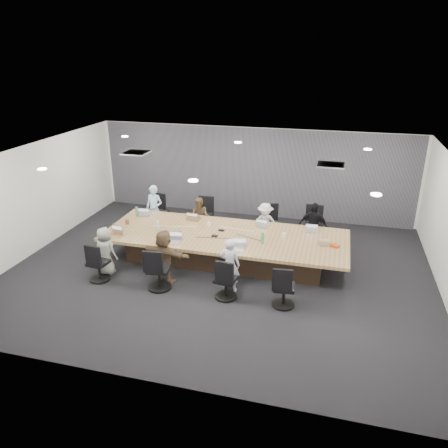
% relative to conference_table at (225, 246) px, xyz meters
% --- Properties ---
extents(floor, '(10.00, 8.00, 0.00)m').
position_rel_conference_table_xyz_m(floor, '(0.00, -0.50, -0.40)').
color(floor, black).
rests_on(floor, ground).
extents(ceiling, '(10.00, 8.00, 0.00)m').
position_rel_conference_table_xyz_m(ceiling, '(0.00, -0.50, 2.40)').
color(ceiling, white).
rests_on(ceiling, wall_back).
extents(wall_back, '(10.00, 0.00, 2.80)m').
position_rel_conference_table_xyz_m(wall_back, '(0.00, 3.50, 1.00)').
color(wall_back, silver).
rests_on(wall_back, ground).
extents(wall_front, '(10.00, 0.00, 2.80)m').
position_rel_conference_table_xyz_m(wall_front, '(0.00, -4.50, 1.00)').
color(wall_front, silver).
rests_on(wall_front, ground).
extents(wall_left, '(0.00, 8.00, 2.80)m').
position_rel_conference_table_xyz_m(wall_left, '(-5.00, -0.50, 1.00)').
color(wall_left, silver).
rests_on(wall_left, ground).
extents(curtain, '(9.80, 0.04, 2.80)m').
position_rel_conference_table_xyz_m(curtain, '(0.00, 3.42, 1.00)').
color(curtain, '#575560').
rests_on(curtain, ground).
extents(conference_table, '(6.00, 2.20, 0.74)m').
position_rel_conference_table_xyz_m(conference_table, '(0.00, 0.00, 0.00)').
color(conference_table, '#38281B').
rests_on(conference_table, ground).
extents(chair_0, '(0.66, 0.66, 0.79)m').
position_rel_conference_table_xyz_m(chair_0, '(-2.48, 1.70, -0.00)').
color(chair_0, black).
rests_on(chair_0, ground).
extents(chair_1, '(0.59, 0.59, 0.84)m').
position_rel_conference_table_xyz_m(chair_1, '(-1.09, 1.70, 0.02)').
color(chair_1, black).
rests_on(chair_1, ground).
extents(chair_2, '(0.64, 0.64, 0.75)m').
position_rel_conference_table_xyz_m(chair_2, '(0.77, 1.70, -0.03)').
color(chair_2, black).
rests_on(chair_2, ground).
extents(chair_3, '(0.63, 0.63, 0.87)m').
position_rel_conference_table_xyz_m(chair_3, '(2.06, 1.70, 0.03)').
color(chair_3, black).
rests_on(chair_3, ground).
extents(chair_4, '(0.56, 0.56, 0.74)m').
position_rel_conference_table_xyz_m(chair_4, '(-2.57, -1.70, -0.03)').
color(chair_4, black).
rests_on(chair_4, ground).
extents(chair_5, '(0.61, 0.61, 0.82)m').
position_rel_conference_table_xyz_m(chair_5, '(-1.07, -1.70, 0.01)').
color(chair_5, black).
rests_on(chair_5, ground).
extents(chair_6, '(0.56, 0.56, 0.74)m').
position_rel_conference_table_xyz_m(chair_6, '(0.46, -1.70, -0.03)').
color(chair_6, black).
rests_on(chair_6, ground).
extents(chair_7, '(0.55, 0.55, 0.74)m').
position_rel_conference_table_xyz_m(chair_7, '(1.71, -1.70, -0.03)').
color(chair_7, black).
rests_on(chair_7, ground).
extents(person_0, '(0.53, 0.37, 1.39)m').
position_rel_conference_table_xyz_m(person_0, '(-2.48, 1.35, 0.29)').
color(person_0, '#B1CEEC').
rests_on(person_0, ground).
extents(laptop_0, '(0.37, 0.27, 0.02)m').
position_rel_conference_table_xyz_m(laptop_0, '(-2.48, 0.80, 0.35)').
color(laptop_0, '#B2B2B7').
rests_on(laptop_0, conference_table).
extents(person_1, '(0.59, 0.47, 1.15)m').
position_rel_conference_table_xyz_m(person_1, '(-1.09, 1.35, 0.17)').
color(person_1, brown).
rests_on(person_1, ground).
extents(laptop_1, '(0.36, 0.26, 0.02)m').
position_rel_conference_table_xyz_m(laptop_1, '(-1.09, 0.80, 0.35)').
color(laptop_1, '#8C6647').
rests_on(laptop_1, conference_table).
extents(person_2, '(0.76, 0.44, 1.16)m').
position_rel_conference_table_xyz_m(person_2, '(0.77, 1.35, 0.18)').
color(person_2, silver).
rests_on(person_2, ground).
extents(laptop_2, '(0.34, 0.26, 0.02)m').
position_rel_conference_table_xyz_m(laptop_2, '(0.77, 0.80, 0.35)').
color(laptop_2, '#B2B2B7').
rests_on(laptop_2, conference_table).
extents(person_3, '(0.80, 0.44, 1.29)m').
position_rel_conference_table_xyz_m(person_3, '(2.06, 1.35, 0.25)').
color(person_3, black).
rests_on(person_3, ground).
extents(laptop_3, '(0.30, 0.21, 0.02)m').
position_rel_conference_table_xyz_m(laptop_3, '(2.06, 0.80, 0.35)').
color(laptop_3, '#B2B2B7').
rests_on(laptop_3, conference_table).
extents(person_4, '(0.62, 0.45, 1.17)m').
position_rel_conference_table_xyz_m(person_4, '(-2.57, -1.35, 0.18)').
color(person_4, gray).
rests_on(person_4, ground).
extents(laptop_4, '(0.34, 0.26, 0.02)m').
position_rel_conference_table_xyz_m(laptop_4, '(-2.57, -0.80, 0.35)').
color(laptop_4, '#8C6647').
rests_on(laptop_4, conference_table).
extents(person_5, '(1.23, 0.60, 1.27)m').
position_rel_conference_table_xyz_m(person_5, '(-1.07, -1.35, 0.23)').
color(person_5, brown).
rests_on(person_5, ground).
extents(laptop_5, '(0.35, 0.27, 0.02)m').
position_rel_conference_table_xyz_m(laptop_5, '(-1.07, -0.80, 0.35)').
color(laptop_5, '#B2B2B7').
rests_on(laptop_5, conference_table).
extents(person_6, '(0.46, 0.31, 1.24)m').
position_rel_conference_table_xyz_m(person_6, '(0.46, -1.35, 0.22)').
color(person_6, silver).
rests_on(person_6, ground).
extents(laptop_6, '(0.41, 0.33, 0.02)m').
position_rel_conference_table_xyz_m(laptop_6, '(0.46, -0.80, 0.35)').
color(laptop_6, '#B2B2B7').
rests_on(laptop_6, conference_table).
extents(bottle_green_left, '(0.10, 0.10, 0.27)m').
position_rel_conference_table_xyz_m(bottle_green_left, '(-2.65, 0.58, 0.47)').
color(bottle_green_left, '#448252').
rests_on(bottle_green_left, conference_table).
extents(bottle_green_right, '(0.10, 0.10, 0.28)m').
position_rel_conference_table_xyz_m(bottle_green_right, '(0.99, -0.30, 0.48)').
color(bottle_green_right, '#448252').
rests_on(bottle_green_right, conference_table).
extents(bottle_clear, '(0.09, 0.09, 0.22)m').
position_rel_conference_table_xyz_m(bottle_clear, '(-1.75, -0.09, 0.45)').
color(bottle_clear, silver).
rests_on(bottle_clear, conference_table).
extents(cup_white_far, '(0.10, 0.10, 0.11)m').
position_rel_conference_table_xyz_m(cup_white_far, '(-0.54, 0.40, 0.39)').
color(cup_white_far, white).
rests_on(cup_white_far, conference_table).
extents(cup_white_near, '(0.11, 0.11, 0.11)m').
position_rel_conference_table_xyz_m(cup_white_near, '(1.44, 0.18, 0.39)').
color(cup_white_near, white).
rests_on(cup_white_near, conference_table).
extents(mug_brown, '(0.12, 0.12, 0.12)m').
position_rel_conference_table_xyz_m(mug_brown, '(-2.65, -0.01, 0.40)').
color(mug_brown, brown).
rests_on(mug_brown, conference_table).
extents(mic_left, '(0.15, 0.10, 0.03)m').
position_rel_conference_table_xyz_m(mic_left, '(-0.21, -0.20, 0.35)').
color(mic_left, black).
rests_on(mic_left, conference_table).
extents(mic_right, '(0.16, 0.13, 0.03)m').
position_rel_conference_table_xyz_m(mic_right, '(-0.15, 0.18, 0.35)').
color(mic_right, black).
rests_on(mic_right, conference_table).
extents(stapler, '(0.16, 0.04, 0.06)m').
position_rel_conference_table_xyz_m(stapler, '(0.49, -0.46, 0.37)').
color(stapler, black).
rests_on(stapler, conference_table).
extents(canvas_bag, '(0.25, 0.17, 0.13)m').
position_rel_conference_table_xyz_m(canvas_bag, '(2.41, -0.03, 0.40)').
color(canvas_bag, '#977E61').
rests_on(canvas_bag, conference_table).
extents(snack_packet, '(0.22, 0.19, 0.04)m').
position_rel_conference_table_xyz_m(snack_packet, '(2.65, -0.06, 0.36)').
color(snack_packet, '#C23104').
rests_on(snack_packet, conference_table).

